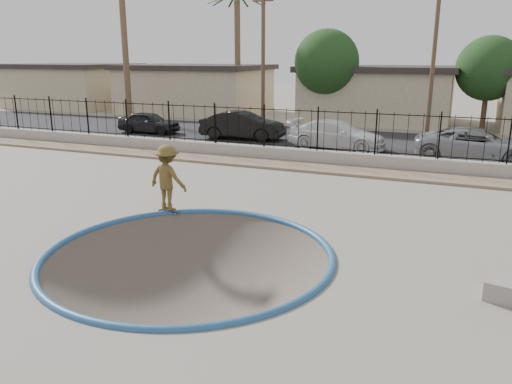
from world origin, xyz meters
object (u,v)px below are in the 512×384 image
object	(u,v)px
car_a	(149,122)
car_b	(243,125)
skateboard	(169,211)
car_d	(477,145)
skater	(168,181)
car_c	(337,135)

from	to	relation	value
car_a	car_b	bearing A→B (deg)	-92.25
skateboard	car_d	world-z (taller)	car_d
car_b	car_d	world-z (taller)	car_b
skater	car_b	world-z (taller)	skater
car_b	car_c	distance (m)	5.72
skater	skateboard	size ratio (longest dim) A/B	2.80
skater	car_c	size ratio (longest dim) A/B	0.40
skateboard	car_d	size ratio (longest dim) A/B	0.13
skateboard	car_d	xyz separation A→B (m)	(8.71, 11.71, 0.72)
skater	car_d	bearing A→B (deg)	-119.06
skater	skateboard	distance (m)	0.94
car_b	car_a	bearing A→B (deg)	85.68
skateboard	car_c	bearing A→B (deg)	79.69
car_b	skater	bearing A→B (deg)	-169.88
car_b	car_c	xyz separation A→B (m)	(5.65, -0.94, -0.06)
skater	car_d	size ratio (longest dim) A/B	0.38
car_b	car_d	bearing A→B (deg)	-101.83
skater	car_d	xyz separation A→B (m)	(8.71, 11.71, -0.23)
car_c	car_d	world-z (taller)	car_d
car_b	car_c	size ratio (longest dim) A/B	0.96
skateboard	skater	bearing A→B (deg)	-26.71
car_a	skater	bearing A→B (deg)	-146.22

